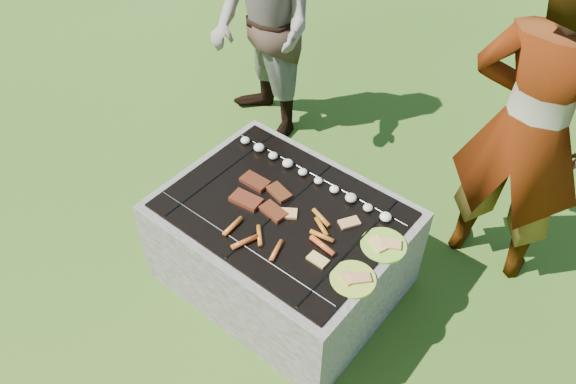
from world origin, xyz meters
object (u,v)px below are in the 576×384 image
(plate_far, at_px, (384,245))
(bystander, at_px, (262,29))
(cook, at_px, (529,131))
(plate_near, at_px, (353,279))
(fire_pit, at_px, (283,248))

(plate_far, height_order, bystander, bystander)
(plate_far, relative_size, cook, 0.14)
(bystander, bearing_deg, plate_near, -14.43)
(plate_far, distance_m, bystander, 1.86)
(plate_far, height_order, plate_near, same)
(fire_pit, bearing_deg, plate_far, 13.18)
(cook, bearing_deg, plate_far, 64.34)
(fire_pit, relative_size, cook, 0.66)
(fire_pit, xyz_separation_m, bystander, (-1.04, 1.04, 0.60))
(fire_pit, distance_m, plate_near, 0.67)
(cook, bearing_deg, bystander, -7.83)
(plate_far, xyz_separation_m, bystander, (-1.60, 0.91, 0.27))
(plate_near, bearing_deg, plate_far, 90.16)
(plate_near, height_order, bystander, bystander)
(plate_far, xyz_separation_m, plate_near, (0.00, -0.27, -0.00))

